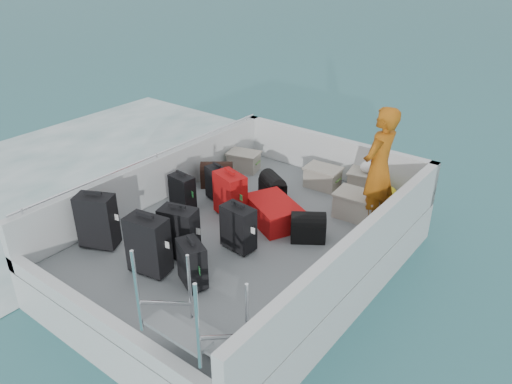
# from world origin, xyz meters

# --- Properties ---
(ground) EXTENTS (160.00, 160.00, 0.00)m
(ground) POSITION_xyz_m (0.00, 0.00, 0.00)
(ground) COLOR #1B5D60
(ground) RESTS_ON ground
(wake_foam) EXTENTS (10.00, 10.00, 0.00)m
(wake_foam) POSITION_xyz_m (-4.80, 0.00, 0.00)
(wake_foam) COLOR white
(wake_foam) RESTS_ON ground
(ferry_hull) EXTENTS (3.60, 5.00, 0.60)m
(ferry_hull) POSITION_xyz_m (0.00, 0.00, 0.30)
(ferry_hull) COLOR silver
(ferry_hull) RESTS_ON ground
(deck) EXTENTS (3.30, 4.70, 0.02)m
(deck) POSITION_xyz_m (0.00, 0.00, 0.61)
(deck) COLOR slate
(deck) RESTS_ON ferry_hull
(deck_fittings) EXTENTS (3.60, 5.00, 0.90)m
(deck_fittings) POSITION_xyz_m (0.35, -0.32, 0.99)
(deck_fittings) COLOR silver
(deck_fittings) RESTS_ON deck
(suitcase_0) EXTENTS (0.56, 0.47, 0.76)m
(suitcase_0) POSITION_xyz_m (-1.34, -1.44, 1.00)
(suitcase_0) COLOR black
(suitcase_0) RESTS_ON deck
(suitcase_1) EXTENTS (0.40, 0.25, 0.58)m
(suitcase_1) POSITION_xyz_m (-1.15, -0.07, 0.91)
(suitcase_1) COLOR black
(suitcase_1) RESTS_ON deck
(suitcase_2) EXTENTS (0.43, 0.32, 0.55)m
(suitcase_2) POSITION_xyz_m (-0.97, 0.52, 0.89)
(suitcase_2) COLOR black
(suitcase_2) RESTS_ON deck
(suitcase_3) EXTENTS (0.54, 0.38, 0.76)m
(suitcase_3) POSITION_xyz_m (-0.37, -1.42, 1.00)
(suitcase_3) COLOR black
(suitcase_3) RESTS_ON deck
(suitcase_4) EXTENTS (0.53, 0.40, 0.69)m
(suitcase_4) POSITION_xyz_m (-0.31, -0.95, 0.97)
(suitcase_4) COLOR black
(suitcase_4) RESTS_ON deck
(suitcase_5) EXTENTS (0.55, 0.42, 0.68)m
(suitcase_5) POSITION_xyz_m (-0.48, 0.26, 0.96)
(suitcase_5) COLOR #B10D0E
(suitcase_5) RESTS_ON deck
(suitcase_6) EXTENTS (0.48, 0.40, 0.57)m
(suitcase_6) POSITION_xyz_m (0.24, -1.29, 0.91)
(suitcase_6) COLOR black
(suitcase_6) RESTS_ON deck
(suitcase_7) EXTENTS (0.47, 0.29, 0.63)m
(suitcase_7) POSITION_xyz_m (0.18, -0.35, 0.93)
(suitcase_7) COLOR black
(suitcase_7) RESTS_ON deck
(suitcase_8) EXTENTS (1.02, 0.89, 0.34)m
(suitcase_8) POSITION_xyz_m (0.15, 0.48, 0.79)
(suitcase_8) COLOR #B10D0E
(suitcase_8) RESTS_ON deck
(duffel_0) EXTENTS (0.60, 0.56, 0.32)m
(duffel_0) POSITION_xyz_m (-1.32, 0.90, 0.78)
(duffel_0) COLOR black
(duffel_0) RESTS_ON deck
(duffel_1) EXTENTS (0.54, 0.49, 0.32)m
(duffel_1) POSITION_xyz_m (-0.32, 1.11, 0.78)
(duffel_1) COLOR black
(duffel_1) RESTS_ON deck
(duffel_2) EXTENTS (0.56, 0.51, 0.32)m
(duffel_2) POSITION_xyz_m (0.79, 0.40, 0.78)
(duffel_2) COLOR black
(duffel_2) RESTS_ON deck
(crate_0) EXTENTS (0.58, 0.47, 0.31)m
(crate_0) POSITION_xyz_m (-1.35, 1.65, 0.77)
(crate_0) COLOR #A1998C
(crate_0) RESTS_ON deck
(crate_1) EXTENTS (0.56, 0.41, 0.32)m
(crate_1) POSITION_xyz_m (0.11, 1.93, 0.78)
(crate_1) COLOR #A1998C
(crate_1) RESTS_ON deck
(crate_2) EXTENTS (0.60, 0.47, 0.32)m
(crate_2) POSITION_xyz_m (0.77, 2.20, 0.78)
(crate_2) COLOR #A1998C
(crate_2) RESTS_ON deck
(crate_3) EXTENTS (0.63, 0.46, 0.36)m
(crate_3) POSITION_xyz_m (1.02, 1.36, 0.80)
(crate_3) COLOR #A1998C
(crate_3) RESTS_ON deck
(yellow_bag) EXTENTS (0.28, 0.26, 0.22)m
(yellow_bag) POSITION_xyz_m (1.17, 2.18, 0.73)
(yellow_bag) COLOR yellow
(yellow_bag) RESTS_ON deck
(white_bag) EXTENTS (0.24, 0.24, 0.18)m
(white_bag) POSITION_xyz_m (0.77, 2.20, 1.03)
(white_bag) COLOR white
(white_bag) RESTS_ON crate_2
(passenger) EXTENTS (0.47, 0.68, 1.76)m
(passenger) POSITION_xyz_m (1.30, 1.35, 1.50)
(passenger) COLOR orange
(passenger) RESTS_ON deck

